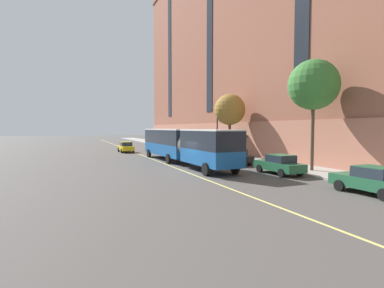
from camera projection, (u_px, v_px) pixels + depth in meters
The scene contains 16 objects.
ground_plane at pixel (195, 171), 25.32m from camera, with size 260.00×260.00×0.00m, color #4C4947.
sidewalk at pixel (263, 162), 31.46m from camera, with size 4.50×160.00×0.15m, color #9E9B93.
city_bus at pixel (182, 144), 30.36m from camera, with size 3.45×19.03×3.52m.
parked_car_green_0 at pixel (372, 180), 16.32m from camera, with size 1.93×4.29×1.56m.
parked_car_silver_1 at pixel (160, 143), 55.07m from camera, with size 1.94×4.30×1.56m.
parked_car_green_2 at pixel (171, 145), 49.16m from camera, with size 2.09×4.55×1.56m.
parked_car_champagne_3 at pixel (203, 151), 37.46m from camera, with size 2.00×4.63×1.56m.
parked_car_green_4 at pixel (279, 164), 23.49m from camera, with size 1.93×4.40×1.56m.
parked_car_black_5 at pixel (235, 156), 30.07m from camera, with size 2.08×4.64×1.56m.
parked_car_darkgray_7 at pixel (184, 148), 42.97m from camera, with size 2.11×4.43×1.56m.
taxi_cab at pixel (126, 147), 44.77m from camera, with size 1.93×4.53×1.56m.
street_tree_mid_block at pixel (314, 85), 24.32m from camera, with size 4.09×4.09×9.04m.
street_tree_far_uptown at pixel (230, 110), 37.13m from camera, with size 3.85×3.85×7.69m.
street_lamp at pixel (218, 123), 37.13m from camera, with size 0.36×1.48×6.59m.
fire_hydrant at pixel (192, 149), 45.15m from camera, with size 0.42×0.24×0.72m.
lane_centerline at pixel (173, 167), 27.74m from camera, with size 0.16×140.00×0.01m, color #E0D66B.
Camera 1 is at (-9.75, -23.19, 3.65)m, focal length 28.00 mm.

